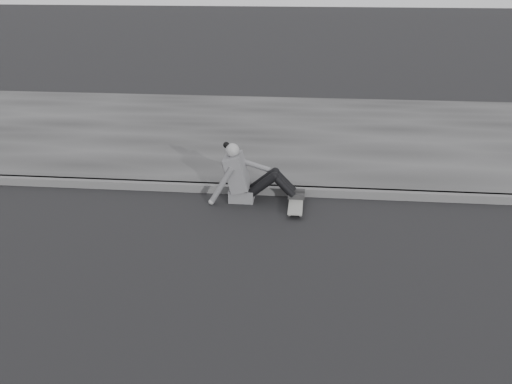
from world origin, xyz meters
TOP-DOWN VIEW (x-y plane):
  - ground at (0.00, 0.00)m, footprint 80.00×80.00m
  - curb at (0.00, 2.58)m, footprint 24.00×0.16m
  - sidewalk at (0.00, 5.60)m, footprint 24.00×6.00m
  - skateboard at (-1.15, 2.06)m, footprint 0.20×0.78m
  - seated_woman at (-1.89, 2.30)m, footprint 1.38×0.46m

SIDE VIEW (x-z plane):
  - ground at x=0.00m, z-range 0.00..0.00m
  - curb at x=0.00m, z-range 0.00..0.12m
  - sidewalk at x=0.00m, z-range 0.00..0.12m
  - skateboard at x=-1.15m, z-range 0.03..0.12m
  - seated_woman at x=-1.89m, z-range -0.08..0.80m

